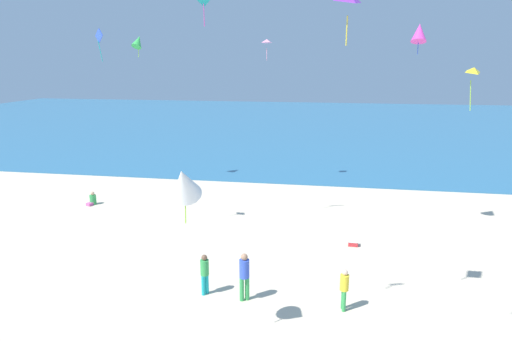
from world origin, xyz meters
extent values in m
plane|color=beige|center=(0.00, 10.00, 0.00)|extent=(120.00, 120.00, 0.00)
cube|color=teal|center=(0.00, 49.81, 0.03)|extent=(120.00, 60.00, 0.05)
cube|color=red|center=(3.97, 10.19, 0.10)|extent=(0.44, 0.34, 0.20)
cube|color=white|center=(3.97, 10.19, 0.22)|extent=(0.45, 0.36, 0.04)
cylinder|color=green|center=(3.41, 4.79, 0.36)|extent=(0.13, 0.13, 0.73)
cylinder|color=green|center=(3.44, 4.63, 0.36)|extent=(0.13, 0.13, 0.73)
cylinder|color=yellow|center=(3.43, 4.71, 1.00)|extent=(0.34, 0.34, 0.55)
sphere|color=beige|center=(3.43, 4.71, 1.37)|extent=(0.20, 0.20, 0.20)
cylinder|color=green|center=(-0.03, 4.72, 0.43)|extent=(0.15, 0.15, 0.87)
cylinder|color=green|center=(0.14, 4.82, 0.43)|extent=(0.15, 0.15, 0.87)
cylinder|color=blue|center=(0.05, 4.77, 1.19)|extent=(0.47, 0.47, 0.65)
sphere|color=#A87A5B|center=(0.05, 4.77, 1.62)|extent=(0.24, 0.24, 0.24)
cylinder|color=green|center=(-10.65, 13.72, 0.28)|extent=(0.46, 0.46, 0.56)
sphere|color=tan|center=(-10.65, 13.72, 0.66)|extent=(0.22, 0.22, 0.22)
cube|color=#D8599E|center=(-10.72, 13.50, 0.08)|extent=(0.39, 0.47, 0.16)
cylinder|color=#19ADB2|center=(-1.46, 4.87, 0.38)|extent=(0.13, 0.13, 0.75)
cylinder|color=#19ADB2|center=(-1.36, 5.01, 0.38)|extent=(0.13, 0.13, 0.75)
cylinder|color=green|center=(-1.41, 4.94, 1.03)|extent=(0.42, 0.42, 0.56)
sphere|color=brown|center=(-1.41, 4.94, 1.41)|extent=(0.21, 0.21, 0.21)
cylinder|color=#DB3DA8|center=(-2.88, 10.86, 10.03)|extent=(0.03, 0.09, 0.94)
cone|color=#DB3DA8|center=(6.33, 11.78, 9.27)|extent=(0.79, 0.98, 0.96)
cylinder|color=blue|center=(6.33, 11.78, 8.65)|extent=(0.04, 0.09, 0.58)
pyramid|color=pink|center=(-1.41, 19.75, 9.30)|extent=(0.76, 0.77, 0.26)
cylinder|color=pink|center=(-1.40, 19.74, 8.49)|extent=(0.05, 0.05, 0.78)
cube|color=blue|center=(-7.08, 9.36, 9.14)|extent=(0.51, 0.36, 0.59)
cylinder|color=#1EADAD|center=(-7.08, 9.36, 8.50)|extent=(0.12, 0.15, 0.86)
cone|color=green|center=(-9.46, 18.58, 9.27)|extent=(0.82, 1.06, 0.99)
cylinder|color=#99DB33|center=(-9.46, 18.58, 8.63)|extent=(0.04, 0.07, 0.66)
cone|color=white|center=(-0.95, 1.85, 5.00)|extent=(0.87, 1.24, 1.23)
cylinder|color=#99DB33|center=(-0.95, 1.85, 4.24)|extent=(0.04, 0.10, 0.72)
cylinder|color=yellow|center=(3.09, 3.71, 8.89)|extent=(0.04, 0.04, 0.77)
pyramid|color=yellow|center=(8.18, 9.97, 7.75)|extent=(0.74, 0.70, 0.31)
cylinder|color=#99DB33|center=(8.16, 9.99, 6.77)|extent=(0.11, 0.15, 1.18)
camera|label=1|loc=(2.78, -8.90, 8.12)|focal=31.18mm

